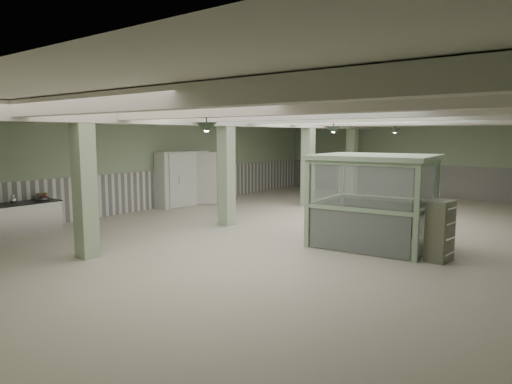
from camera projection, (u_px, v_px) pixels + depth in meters
The scene contains 26 objects.
floor at pixel (309, 230), 14.06m from camera, with size 20.00×20.00×0.00m, color beige.
ceiling at pixel (311, 111), 13.61m from camera, with size 14.00×20.00×0.02m, color silver.
wall_back at pixel (419, 158), 21.68m from camera, with size 14.00×0.02×3.60m, color #91A785.
wall_left at pixel (158, 163), 18.08m from camera, with size 0.02×20.00×3.60m, color #91A785.
wainscot_left at pixel (159, 189), 18.20m from camera, with size 0.05×19.90×1.50m, color white.
wainscot_back at pixel (418, 180), 21.79m from camera, with size 13.90×0.05×1.50m, color white.
girder at pixel (246, 120), 15.15m from camera, with size 0.45×19.90×0.40m, color silver.
beam_a at pixel (82, 104), 7.75m from camera, with size 13.90×0.35×0.32m, color silver.
beam_b at pixel (189, 110), 9.71m from camera, with size 13.90×0.35×0.32m, color silver.
beam_c at pixel (260, 115), 11.67m from camera, with size 13.90×0.35×0.32m, color silver.
beam_d at pixel (311, 117), 13.63m from camera, with size 13.90×0.35×0.32m, color silver.
beam_e at pixel (348, 120), 15.59m from camera, with size 13.90×0.35×0.32m, color silver.
beam_f at pixel (378, 121), 17.55m from camera, with size 13.90×0.35×0.32m, color silver.
beam_g at pixel (401, 123), 19.51m from camera, with size 13.90×0.35×0.32m, color silver.
column_a at pixel (84, 182), 10.64m from camera, with size 0.42×0.42×3.60m, color #A3B995.
column_b at pixel (226, 170), 14.57m from camera, with size 0.42×0.42×3.60m, color #A3B995.
column_c at pixel (308, 162), 18.49m from camera, with size 0.42×0.42×3.60m, color #A3B995.
column_d at pixel (352, 158), 21.63m from camera, with size 0.42×0.42×3.60m, color #A3B995.
pendant_front at pixel (207, 128), 9.45m from camera, with size 0.44×0.44×0.22m, color #2D3C2F.
pendant_mid at pixel (333, 130), 13.76m from camera, with size 0.44×0.44×0.22m, color #2D3C2F.
pendant_back at pixel (395, 131), 17.69m from camera, with size 0.44×0.44×0.22m, color #2D3C2F.
pitcher_near at pixel (13, 200), 13.24m from camera, with size 0.18×0.21×0.27m, color silver, non-canonical shape.
veg_colander at pixel (42, 197), 14.07m from camera, with size 0.47×0.47×0.21m, color #3F3F44, non-canonical shape.
walkin_cooler at pixel (183, 178), 18.73m from camera, with size 1.17×2.48×2.27m.
guard_booth at pixel (374, 183), 11.92m from camera, with size 3.21×2.80×2.39m.
filing_cabinet at pixel (440, 231), 10.49m from camera, with size 0.46×0.65×1.42m, color #626554.
Camera 1 is at (7.15, -11.92, 2.91)m, focal length 32.00 mm.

